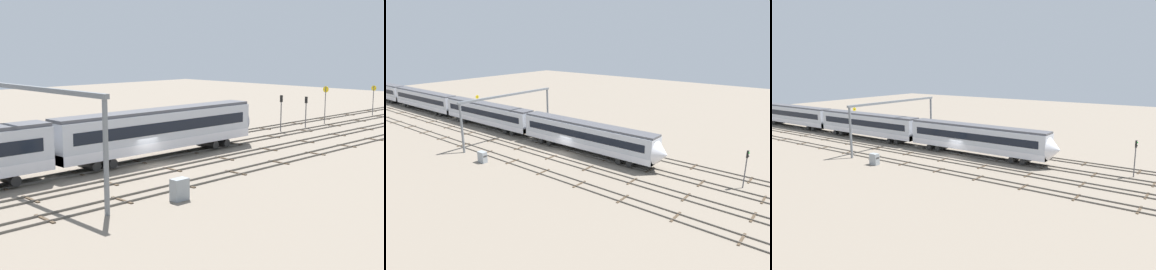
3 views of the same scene
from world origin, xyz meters
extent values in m
plane|color=gray|center=(0.00, 0.00, 0.00)|extent=(192.30, 192.30, 0.00)
cube|color=#59544C|center=(0.00, -8.08, 0.08)|extent=(176.30, 0.07, 0.16)
cube|color=#59544C|center=(0.00, -6.65, 0.08)|extent=(176.30, 0.07, 0.16)
cube|color=#473828|center=(-34.63, -7.36, 0.04)|extent=(0.24, 2.40, 0.08)
cube|color=#473828|center=(-28.33, -7.36, 0.04)|extent=(0.24, 2.40, 0.08)
cube|color=#473828|center=(-22.04, -7.36, 0.04)|extent=(0.24, 2.40, 0.08)
cube|color=#473828|center=(-15.74, -7.36, 0.04)|extent=(0.24, 2.40, 0.08)
cube|color=#473828|center=(-9.44, -7.36, 0.04)|extent=(0.24, 2.40, 0.08)
cube|color=#473828|center=(-3.15, -7.36, 0.04)|extent=(0.24, 2.40, 0.08)
cube|color=#473828|center=(3.15, -7.36, 0.04)|extent=(0.24, 2.40, 0.08)
cube|color=#473828|center=(9.44, -7.36, 0.04)|extent=(0.24, 2.40, 0.08)
cube|color=#473828|center=(15.74, -7.36, 0.04)|extent=(0.24, 2.40, 0.08)
cube|color=#473828|center=(22.04, -7.36, 0.04)|extent=(0.24, 2.40, 0.08)
cube|color=#473828|center=(28.33, -7.36, 0.04)|extent=(0.24, 2.40, 0.08)
cube|color=#59544C|center=(0.00, -3.17, 0.08)|extent=(176.30, 0.07, 0.16)
cube|color=#59544C|center=(0.00, -1.74, 0.08)|extent=(176.30, 0.07, 0.16)
cube|color=#473828|center=(-42.31, -2.45, 0.04)|extent=(0.24, 2.40, 0.08)
cube|color=#473828|center=(-35.26, -2.45, 0.04)|extent=(0.24, 2.40, 0.08)
cube|color=#473828|center=(-28.21, -2.45, 0.04)|extent=(0.24, 2.40, 0.08)
cube|color=#473828|center=(-21.16, -2.45, 0.04)|extent=(0.24, 2.40, 0.08)
cube|color=#473828|center=(-14.10, -2.45, 0.04)|extent=(0.24, 2.40, 0.08)
cube|color=#473828|center=(-7.05, -2.45, 0.04)|extent=(0.24, 2.40, 0.08)
cube|color=#473828|center=(0.00, -2.45, 0.04)|extent=(0.24, 2.40, 0.08)
cube|color=#473828|center=(7.05, -2.45, 0.04)|extent=(0.24, 2.40, 0.08)
cube|color=#473828|center=(14.10, -2.45, 0.04)|extent=(0.24, 2.40, 0.08)
cube|color=#473828|center=(21.16, -2.45, 0.04)|extent=(0.24, 2.40, 0.08)
cube|color=#473828|center=(28.21, -2.45, 0.04)|extent=(0.24, 2.40, 0.08)
cube|color=#59544C|center=(0.00, 1.74, 0.08)|extent=(176.30, 0.07, 0.16)
cube|color=#59544C|center=(0.00, 3.17, 0.08)|extent=(176.30, 0.07, 0.16)
cube|color=#473828|center=(-56.42, 2.45, 0.04)|extent=(0.24, 2.40, 0.08)
cube|color=#473828|center=(-49.36, 2.45, 0.04)|extent=(0.24, 2.40, 0.08)
cube|color=#473828|center=(-42.31, 2.45, 0.04)|extent=(0.24, 2.40, 0.08)
cube|color=#473828|center=(-35.26, 2.45, 0.04)|extent=(0.24, 2.40, 0.08)
cube|color=#473828|center=(-28.21, 2.45, 0.04)|extent=(0.24, 2.40, 0.08)
cube|color=#473828|center=(-21.16, 2.45, 0.04)|extent=(0.24, 2.40, 0.08)
cube|color=#473828|center=(-14.10, 2.45, 0.04)|extent=(0.24, 2.40, 0.08)
cube|color=#473828|center=(-7.05, 2.45, 0.04)|extent=(0.24, 2.40, 0.08)
cube|color=#473828|center=(0.00, 2.45, 0.04)|extent=(0.24, 2.40, 0.08)
cube|color=#473828|center=(7.05, 2.45, 0.04)|extent=(0.24, 2.40, 0.08)
cube|color=#473828|center=(14.10, 2.45, 0.04)|extent=(0.24, 2.40, 0.08)
cube|color=#473828|center=(21.16, 2.45, 0.04)|extent=(0.24, 2.40, 0.08)
cube|color=#473828|center=(28.21, 2.45, 0.04)|extent=(0.24, 2.40, 0.08)
cube|color=#59544C|center=(0.00, 6.65, 0.08)|extent=(176.30, 0.07, 0.16)
cube|color=#59544C|center=(0.00, 8.08, 0.08)|extent=(176.30, 0.07, 0.16)
cube|color=#473828|center=(-62.44, 7.36, 0.04)|extent=(0.24, 2.40, 0.08)
cube|color=#473828|center=(-55.09, 7.36, 0.04)|extent=(0.24, 2.40, 0.08)
cube|color=#473828|center=(-47.75, 7.36, 0.04)|extent=(0.24, 2.40, 0.08)
cube|color=#473828|center=(-40.40, 7.36, 0.04)|extent=(0.24, 2.40, 0.08)
cube|color=#473828|center=(-33.06, 7.36, 0.04)|extent=(0.24, 2.40, 0.08)
cube|color=#473828|center=(-25.71, 7.36, 0.04)|extent=(0.24, 2.40, 0.08)
cube|color=#473828|center=(-18.36, 7.36, 0.04)|extent=(0.24, 2.40, 0.08)
cube|color=#473828|center=(-11.02, 7.36, 0.04)|extent=(0.24, 2.40, 0.08)
cube|color=#473828|center=(-3.67, 7.36, 0.04)|extent=(0.24, 2.40, 0.08)
cube|color=#473828|center=(3.67, 7.36, 0.04)|extent=(0.24, 2.40, 0.08)
cube|color=#473828|center=(11.02, 7.36, 0.04)|extent=(0.24, 2.40, 0.08)
cube|color=#473828|center=(18.36, 7.36, 0.04)|extent=(0.24, 2.40, 0.08)
cube|color=#473828|center=(25.71, 7.36, 0.04)|extent=(0.24, 2.40, 0.08)
cube|color=#B7BCC6|center=(2.85, 2.45, 2.86)|extent=(24.00, 2.90, 3.60)
cube|color=silver|center=(2.85, 2.45, 1.51)|extent=(24.00, 2.94, 0.90)
cube|color=#4C4C51|center=(2.85, 2.45, 4.81)|extent=(24.00, 2.50, 0.30)
cube|color=black|center=(2.85, 0.99, 3.29)|extent=(22.00, 0.04, 1.10)
cube|color=black|center=(2.85, 3.91, 3.29)|extent=(22.00, 0.04, 1.10)
cylinder|color=black|center=(-5.73, 2.45, 0.61)|extent=(0.90, 2.70, 0.90)
cylinder|color=black|center=(-3.93, 2.45, 0.61)|extent=(0.90, 2.70, 0.90)
cylinder|color=black|center=(9.63, 2.45, 0.61)|extent=(0.90, 2.70, 0.90)
cylinder|color=black|center=(11.43, 2.45, 0.61)|extent=(0.90, 2.70, 0.90)
cube|color=#B7BCC6|center=(-21.95, 2.45, 2.86)|extent=(24.00, 2.90, 3.60)
cube|color=silver|center=(-21.95, 2.45, 1.51)|extent=(24.00, 2.94, 0.90)
cube|color=#4C4C51|center=(-21.95, 2.45, 4.81)|extent=(24.00, 2.50, 0.30)
cube|color=black|center=(-21.95, 0.99, 3.29)|extent=(22.00, 0.04, 1.10)
cube|color=black|center=(-21.95, 3.91, 3.29)|extent=(22.00, 0.04, 1.10)
cylinder|color=black|center=(-30.53, 2.45, 0.61)|extent=(0.90, 2.70, 0.90)
cylinder|color=black|center=(-28.73, 2.45, 0.61)|extent=(0.90, 2.70, 0.90)
cylinder|color=black|center=(-15.17, 2.45, 0.61)|extent=(0.90, 2.70, 0.90)
cylinder|color=black|center=(-13.37, 2.45, 0.61)|extent=(0.90, 2.70, 0.90)
cube|color=#B7BCC6|center=(-46.75, 2.45, 2.86)|extent=(24.00, 2.90, 3.60)
cube|color=silver|center=(-46.75, 2.45, 1.51)|extent=(24.00, 2.94, 0.90)
cube|color=#4C4C51|center=(-46.75, 2.45, 4.81)|extent=(24.00, 2.50, 0.30)
cube|color=black|center=(-46.75, 0.99, 3.29)|extent=(22.00, 0.04, 1.10)
cube|color=black|center=(-46.75, 3.91, 3.29)|extent=(22.00, 0.04, 1.10)
cylinder|color=black|center=(-55.33, 2.45, 0.61)|extent=(0.90, 2.70, 0.90)
cylinder|color=black|center=(-53.53, 2.45, 0.61)|extent=(0.90, 2.70, 0.90)
cylinder|color=black|center=(-39.97, 2.45, 0.61)|extent=(0.90, 2.70, 0.90)
cylinder|color=black|center=(-38.17, 2.45, 0.61)|extent=(0.90, 2.70, 0.90)
cone|color=silver|center=(15.65, 2.45, 2.68)|extent=(1.60, 3.24, 3.24)
cylinder|color=slate|center=(-12.25, -9.44, 3.89)|extent=(0.36, 0.36, 7.77)
cylinder|color=slate|center=(-12.25, 9.70, 3.89)|extent=(0.36, 0.36, 7.77)
cube|color=slate|center=(-12.25, 0.13, 7.95)|extent=(0.40, 19.75, 0.35)
cylinder|color=#4C4C51|center=(-29.65, 5.62, 2.66)|extent=(0.12, 0.12, 5.32)
cylinder|color=yellow|center=(-29.61, 5.62, 4.95)|extent=(0.05, 0.82, 0.82)
cube|color=black|center=(-29.58, 5.62, 4.95)|extent=(0.02, 0.37, 0.12)
cylinder|color=#4C4C51|center=(25.53, 4.37, 1.94)|extent=(0.14, 0.14, 3.88)
cube|color=black|center=(25.53, 4.37, 4.33)|extent=(0.20, 0.32, 0.90)
sphere|color=green|center=(25.64, 4.37, 4.52)|extent=(0.20, 0.20, 0.20)
sphere|color=#262626|center=(25.64, 4.37, 4.13)|extent=(0.20, 0.20, 0.20)
cube|color=gray|center=(-6.36, -10.21, 0.81)|extent=(1.31, 0.79, 1.63)
cube|color=#333333|center=(-5.70, -10.21, 1.06)|extent=(0.02, 0.56, 0.24)
camera|label=1|loc=(-33.08, -38.80, 11.21)|focal=51.68mm
camera|label=2|loc=(33.52, -37.41, 17.70)|focal=31.57mm
camera|label=3|loc=(34.20, -46.32, 14.13)|focal=35.47mm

